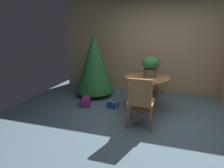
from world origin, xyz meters
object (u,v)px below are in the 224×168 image
Objects in this scene: wooden_chair_far at (151,77)px; gift_box_blue at (113,105)px; holiday_tree at (94,63)px; wooden_chair_near at (141,100)px; gift_box_purple at (86,101)px; round_dining_table at (146,88)px; flower_vase at (150,65)px.

gift_box_blue is (-0.74, -1.06, -0.47)m from wooden_chair_far.
gift_box_blue is (0.72, -0.68, -0.83)m from holiday_tree.
wooden_chair_near is 1.58m from gift_box_purple.
wooden_chair_far is at bearing 90.00° from round_dining_table.
flower_vase is 0.99m from wooden_chair_far.
flower_vase is 1.59m from holiday_tree.
round_dining_table is 0.58× the size of holiday_tree.
wooden_chair_far is (-0.05, 0.88, -0.45)m from flower_vase.
flower_vase reaches higher than round_dining_table.
gift_box_purple is at bearing -173.11° from gift_box_blue.
flower_vase is at bearing 12.65° from gift_box_blue.
holiday_tree reaches higher than flower_vase.
holiday_tree is (-1.51, 0.51, -0.10)m from flower_vase.
gift_box_blue is (0.63, 0.08, -0.03)m from gift_box_purple.
gift_box_purple is 1.36× the size of gift_box_blue.
gift_box_blue is at bearing -124.89° from wooden_chair_far.
flower_vase is (0.05, 0.08, 0.50)m from round_dining_table.
round_dining_table is 2.25× the size of flower_vase.
holiday_tree reaches higher than wooden_chair_far.
holiday_tree is 4.62× the size of gift_box_purple.
wooden_chair_far reaches higher than wooden_chair_near.
wooden_chair_near is (-0.05, -0.91, -0.47)m from flower_vase.
wooden_chair_far reaches higher than gift_box_purple.
round_dining_table is 1.62m from holiday_tree.
wooden_chair_far is (0.00, 1.79, 0.02)m from wooden_chair_near.
holiday_tree is at bearing 136.39° from gift_box_blue.
gift_box_blue is at bearing 6.89° from gift_box_purple.
wooden_chair_far is 0.57× the size of holiday_tree.
gift_box_blue is at bearing -172.32° from round_dining_table.
round_dining_table is at bearing -124.26° from flower_vase.
flower_vase reaches higher than wooden_chair_near.
holiday_tree is at bearing 161.40° from flower_vase.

